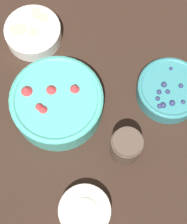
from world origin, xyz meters
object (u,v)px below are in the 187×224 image
at_px(bowl_cream, 85,211).
at_px(bowl_strawberries, 58,103).
at_px(bowl_blueberries, 170,90).
at_px(jar_chocolate, 126,147).
at_px(bowl_bananas, 33,32).

bearing_deg(bowl_cream, bowl_strawberries, -21.60).
xyz_separation_m(bowl_strawberries, bowl_blueberries, (-0.14, -0.26, -0.02)).
xyz_separation_m(bowl_cream, jar_chocolate, (0.06, -0.17, 0.02)).
bearing_deg(bowl_blueberries, jar_chocolate, 105.96).
xyz_separation_m(bowl_strawberries, bowl_bananas, (0.22, -0.07, -0.02)).
bearing_deg(jar_chocolate, bowl_blueberries, -74.04).
bearing_deg(bowl_blueberries, bowl_strawberries, 62.03).
height_order(bowl_blueberries, bowl_bananas, bowl_blueberries).
bearing_deg(bowl_bananas, bowl_strawberries, 163.16).
bearing_deg(jar_chocolate, bowl_cream, 109.90).
height_order(bowl_blueberries, jar_chocolate, jar_chocolate).
relative_size(bowl_blueberries, bowl_bananas, 1.10).
xyz_separation_m(bowl_blueberries, bowl_cream, (-0.12, 0.36, -0.00)).
relative_size(bowl_blueberries, bowl_cream, 1.38).
distance_m(bowl_strawberries, bowl_blueberries, 0.29).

